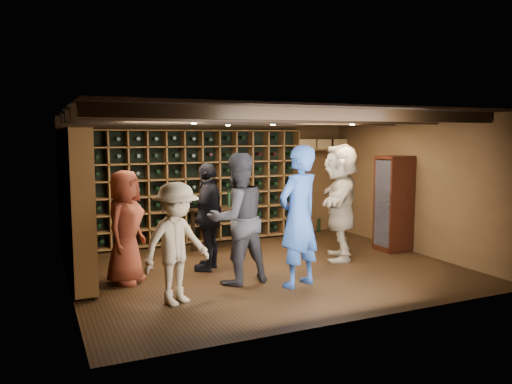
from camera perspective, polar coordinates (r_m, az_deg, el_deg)
name	(u,v)px	position (r m, az deg, el deg)	size (l,w,h in m)	color
ground	(267,268)	(8.21, 1.23, -8.73)	(6.00, 6.00, 0.00)	black
room_shell	(266,118)	(7.97, 1.12, 8.40)	(6.00, 6.00, 6.00)	#51361C
wine_rack_back	(193,186)	(9.96, -7.27, 0.65)	(4.65, 0.30, 2.20)	brown
wine_rack_left	(76,202)	(8.06, -19.92, -1.06)	(0.30, 2.65, 2.20)	brown
crate_shelf	(320,162)	(11.13, 7.35, 3.42)	(1.20, 0.32, 2.07)	brown
display_cabinet	(393,205)	(9.65, 15.44, -1.48)	(0.55, 0.50, 1.75)	black
man_blue_shirt	(299,217)	(7.11, 4.89, -2.81)	(0.74, 0.48, 2.02)	navy
man_grey_suit	(237,219)	(7.23, -2.14, -3.08)	(0.93, 0.72, 1.90)	black
guest_red_floral	(125,227)	(7.50, -14.72, -3.90)	(0.81, 0.53, 1.66)	maroon
guest_woman_black	(209,217)	(8.01, -5.42, -2.81)	(1.01, 0.42, 1.73)	black
guest_khaki	(176,244)	(6.46, -9.10, -5.84)	(1.01, 0.58, 1.57)	gray
guest_beige	(340,202)	(8.78, 9.61, -1.11)	(1.86, 0.59, 2.01)	tan
tasting_table	(221,213)	(9.38, -4.02, -2.35)	(1.16, 0.79, 1.08)	black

